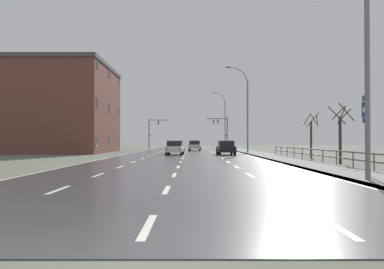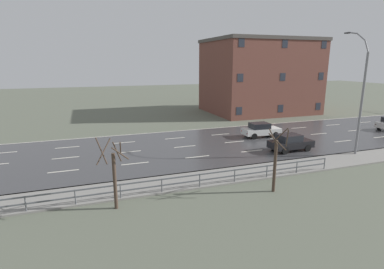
{
  "view_description": "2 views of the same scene",
  "coord_description": "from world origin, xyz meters",
  "px_view_note": "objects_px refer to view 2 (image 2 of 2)",
  "views": [
    {
      "loc": [
        0.82,
        -5.34,
        1.63
      ],
      "look_at": [
        0.51,
        67.25,
        2.68
      ],
      "focal_mm": 36.79,
      "sensor_mm": 36.0,
      "label": 1
    },
    {
      "loc": [
        27.23,
        20.14,
        8.07
      ],
      "look_at": [
        0.0,
        29.75,
        1.17
      ],
      "focal_mm": 28.53,
      "sensor_mm": 36.0,
      "label": 2
    }
  ],
  "objects_px": {
    "car_near_right": "(290,142)",
    "street_lamp_midground": "(361,96)",
    "brick_building": "(259,76)",
    "car_far_left": "(261,130)"
  },
  "relations": [
    {
      "from": "street_lamp_midground",
      "to": "car_near_right",
      "type": "height_order",
      "value": "street_lamp_midground"
    },
    {
      "from": "car_near_right",
      "to": "brick_building",
      "type": "distance_m",
      "value": 23.65
    },
    {
      "from": "brick_building",
      "to": "street_lamp_midground",
      "type": "bearing_deg",
      "value": -11.07
    },
    {
      "from": "car_near_right",
      "to": "street_lamp_midground",
      "type": "bearing_deg",
      "value": 56.0
    },
    {
      "from": "street_lamp_midground",
      "to": "car_near_right",
      "type": "xyz_separation_m",
      "value": [
        -2.87,
        -4.63,
        -4.38
      ]
    },
    {
      "from": "street_lamp_midground",
      "to": "brick_building",
      "type": "relative_size",
      "value": 0.65
    },
    {
      "from": "street_lamp_midground",
      "to": "car_far_left",
      "type": "bearing_deg",
      "value": -153.09
    },
    {
      "from": "street_lamp_midground",
      "to": "brick_building",
      "type": "xyz_separation_m",
      "value": [
        -24.02,
        4.7,
        0.63
      ]
    },
    {
      "from": "street_lamp_midground",
      "to": "car_far_left",
      "type": "relative_size",
      "value": 2.54
    },
    {
      "from": "street_lamp_midground",
      "to": "car_near_right",
      "type": "bearing_deg",
      "value": -121.8
    }
  ]
}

